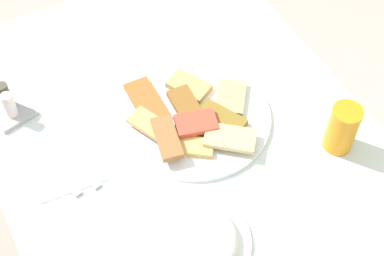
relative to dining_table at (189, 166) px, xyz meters
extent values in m
cube|color=white|center=(0.00, 0.00, 0.07)|extent=(1.18, 0.83, 0.02)
cylinder|color=#534253|center=(0.53, -0.36, -0.30)|extent=(0.04, 0.04, 0.70)
cylinder|color=#534253|center=(0.53, 0.36, -0.30)|extent=(0.04, 0.04, 0.70)
cylinder|color=white|center=(0.06, -0.05, 0.08)|extent=(0.35, 0.35, 0.01)
cube|color=#DF4C35|center=(0.03, -0.03, 0.11)|extent=(0.08, 0.11, 0.01)
cube|color=olive|center=(0.02, -0.09, 0.10)|extent=(0.13, 0.10, 0.01)
cube|color=tan|center=(0.15, -0.08, 0.10)|extent=(0.12, 0.10, 0.02)
cube|color=#9F6839|center=(0.02, 0.04, 0.11)|extent=(0.12, 0.07, 0.02)
cube|color=tan|center=(0.07, -0.15, 0.10)|extent=(0.12, 0.11, 0.01)
cube|color=orange|center=(0.15, 0.03, 0.10)|extent=(0.13, 0.06, 0.01)
cube|color=#8F5E26|center=(0.09, -0.04, 0.10)|extent=(0.12, 0.06, 0.02)
cube|color=#E5CB83|center=(-0.04, -0.08, 0.11)|extent=(0.12, 0.13, 0.01)
cube|color=#E7B763|center=(-0.01, 0.00, 0.10)|extent=(0.09, 0.11, 0.01)
cube|color=tan|center=(0.08, 0.06, 0.11)|extent=(0.11, 0.09, 0.01)
cylinder|color=white|center=(-0.21, 0.10, 0.08)|extent=(0.23, 0.23, 0.01)
ellipsoid|color=white|center=(-0.21, 0.10, 0.10)|extent=(0.21, 0.20, 0.06)
sphere|color=#ECD44C|center=(-0.24, 0.13, 0.11)|extent=(0.03, 0.03, 0.03)
cylinder|color=orange|center=(-0.15, -0.30, 0.14)|extent=(0.07, 0.07, 0.12)
cube|color=white|center=(0.09, 0.26, 0.08)|extent=(0.16, 0.16, 0.00)
cube|color=silver|center=(0.09, 0.24, 0.08)|extent=(0.18, 0.06, 0.00)
cube|color=silver|center=(0.09, 0.28, 0.08)|extent=(0.18, 0.05, 0.00)
cube|color=#B2B2B7|center=(0.28, 0.32, 0.08)|extent=(0.11, 0.11, 0.01)
cylinder|color=white|center=(0.27, 0.32, 0.12)|extent=(0.03, 0.03, 0.07)
cylinder|color=#4D4938|center=(0.30, 0.32, 0.13)|extent=(0.03, 0.03, 0.07)
camera|label=1|loc=(-0.64, 0.34, 1.13)|focal=53.26mm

